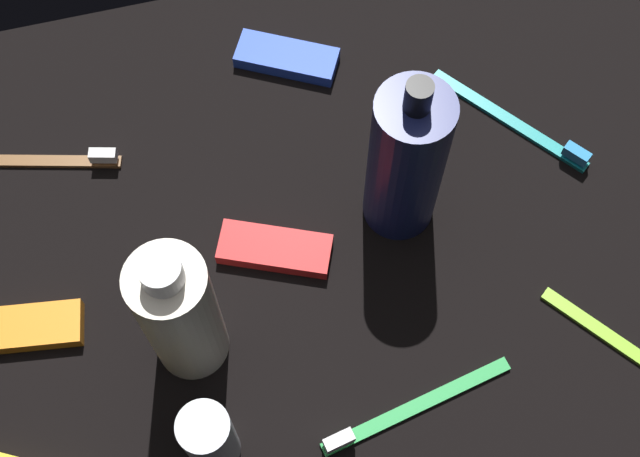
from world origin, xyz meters
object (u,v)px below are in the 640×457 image
deodorant_stick (210,439)px  toothbrush_green (406,411)px  snack_bar_red (274,247)px  snack_bar_orange (24,328)px  bodywash_bottle (180,314)px  toothbrush_teal (519,124)px  toothbrush_brown (40,159)px  lotion_bottle (406,162)px  snack_bar_blue (287,58)px

deodorant_stick → toothbrush_green: 17.00cm
snack_bar_red → snack_bar_orange: (23.47, 2.13, 0.00)cm
deodorant_stick → toothbrush_green: deodorant_stick is taller
deodorant_stick → snack_bar_red: deodorant_stick is taller
toothbrush_green → snack_bar_orange: bearing=-26.6°
bodywash_bottle → toothbrush_teal: (-35.73, -14.28, -7.87)cm
toothbrush_brown → toothbrush_green: bearing=130.4°
snack_bar_orange → lotion_bottle: bearing=-166.1°
bodywash_bottle → snack_bar_red: 13.91cm
toothbrush_green → snack_bar_red: (7.49, -17.61, 0.14)cm
lotion_bottle → snack_bar_red: size_ratio=1.99×
toothbrush_brown → snack_bar_red: toothbrush_brown is taller
bodywash_bottle → toothbrush_brown: bodywash_bottle is taller
snack_bar_blue → deodorant_stick: bearing=96.4°
snack_bar_blue → snack_bar_orange: same height
toothbrush_green → snack_bar_red: size_ratio=1.72×
lotion_bottle → toothbrush_green: (4.92, 18.99, -8.49)cm
snack_bar_orange → snack_bar_blue: bearing=-134.2°
bodywash_bottle → deodorant_stick: bodywash_bottle is taller
bodywash_bottle → toothbrush_green: bodywash_bottle is taller
deodorant_stick → toothbrush_teal: (-35.61, -23.82, -4.20)cm
toothbrush_brown → snack_bar_orange: toothbrush_brown is taller
bodywash_bottle → snack_bar_blue: 32.46cm
snack_bar_red → snack_bar_blue: size_ratio=1.00×
snack_bar_blue → snack_bar_orange: 37.18cm
deodorant_stick → toothbrush_brown: bearing=-70.5°
toothbrush_green → snack_bar_blue: size_ratio=1.72×
snack_bar_red → snack_bar_orange: size_ratio=1.00×
deodorant_stick → snack_bar_orange: size_ratio=0.92×
deodorant_stick → lotion_bottle: bearing=-139.8°
toothbrush_teal → toothbrush_brown: bearing=-9.4°
deodorant_stick → snack_bar_blue: (-15.01, -37.20, -4.06)cm
toothbrush_brown → snack_bar_red: 24.98cm
lotion_bottle → toothbrush_brown: bearing=-22.5°
toothbrush_teal → snack_bar_orange: 50.96cm
toothbrush_green → snack_bar_red: bearing=-67.0°
toothbrush_teal → snack_bar_red: size_ratio=1.44×
lotion_bottle → toothbrush_green: 21.38cm
deodorant_stick → toothbrush_teal: bearing=-146.2°
snack_bar_red → snack_bar_blue: 21.36cm
lotion_bottle → snack_bar_orange: bearing=5.6°
deodorant_stick → toothbrush_green: bearing=176.9°
bodywash_bottle → snack_bar_blue: bodywash_bottle is taller
toothbrush_brown → snack_bar_orange: 17.29cm
toothbrush_green → snack_bar_blue: 38.13cm
toothbrush_teal → snack_bar_blue: (20.61, -13.38, 0.14)cm
toothbrush_brown → snack_bar_orange: (3.36, 16.96, 0.14)cm
deodorant_stick → toothbrush_brown: size_ratio=0.54×
snack_bar_blue → snack_bar_orange: bearing=65.9°
lotion_bottle → toothbrush_brown: 36.19cm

